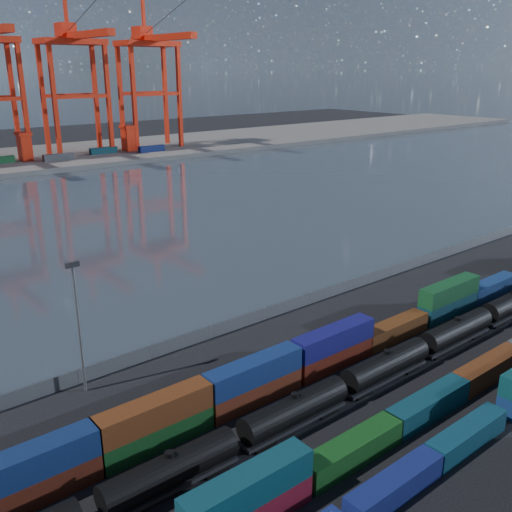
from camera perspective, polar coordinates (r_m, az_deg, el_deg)
ground at (r=72.77m, az=15.49°, el=-13.38°), size 700.00×700.00×0.00m
harbor_water at (r=153.31m, az=-17.99°, el=3.33°), size 700.00×700.00×0.00m
container_row_south at (r=53.83m, az=10.35°, el=-23.20°), size 139.50×2.35×5.00m
container_row_mid at (r=66.97m, az=15.56°, el=-14.79°), size 142.53×2.58×5.49m
container_row_north at (r=74.30m, az=6.34°, el=-9.91°), size 141.00×2.60×5.53m
tanker_string at (r=68.70m, az=8.72°, el=-12.79°), size 122.62×3.03×4.34m
waterfront_fence at (r=89.00m, az=0.82°, el=-5.82°), size 160.12×0.12×2.20m
yard_light_mast at (r=70.08m, az=-17.35°, el=-6.24°), size 1.60×0.40×16.60m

